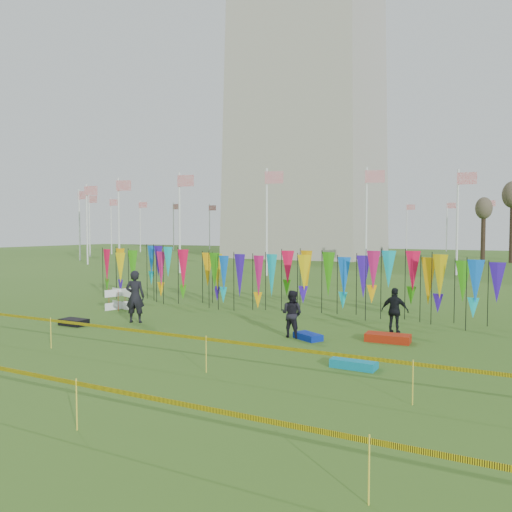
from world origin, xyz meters
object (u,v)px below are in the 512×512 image
at_px(box_kite, 122,299).
at_px(kite_bag_blue, 308,336).
at_px(kite_bag_teal, 354,364).
at_px(kite_bag_black, 74,322).
at_px(person_right, 395,311).
at_px(person_left, 135,297).
at_px(person_mid, 292,314).
at_px(kite_bag_red, 388,338).

distance_m(box_kite, kite_bag_blue, 9.58).
relative_size(box_kite, kite_bag_teal, 0.81).
relative_size(kite_bag_blue, kite_bag_black, 0.94).
bearing_deg(kite_bag_teal, person_right, 89.68).
distance_m(box_kite, kite_bag_black, 3.75).
bearing_deg(person_left, person_mid, 161.45).
xyz_separation_m(kite_bag_blue, kite_bag_black, (-8.36, -1.71, 0.02)).
height_order(person_left, kite_bag_red, person_left).
bearing_deg(box_kite, kite_bag_teal, -20.63).
bearing_deg(person_right, person_mid, 38.45).
bearing_deg(box_kite, person_mid, -11.49).
height_order(person_left, kite_bag_blue, person_left).
relative_size(person_right, kite_bag_red, 1.15).
relative_size(person_mid, kite_bag_blue, 1.61).
distance_m(person_mid, kite_bag_blue, 0.89).
xyz_separation_m(box_kite, person_mid, (8.79, -1.79, 0.30)).
bearing_deg(person_left, person_right, 173.05).
xyz_separation_m(person_left, person_mid, (6.15, 0.37, -0.22)).
xyz_separation_m(box_kite, person_right, (11.61, 0.25, 0.32)).
bearing_deg(kite_bag_red, person_left, -173.05).
bearing_deg(box_kite, kite_bag_black, -74.07).
height_order(box_kite, kite_bag_black, box_kite).
bearing_deg(person_mid, box_kite, -6.92).
relative_size(person_mid, kite_bag_teal, 1.36).
relative_size(box_kite, person_mid, 0.60).
bearing_deg(kite_bag_teal, person_left, 166.17).
bearing_deg(person_left, box_kite, -61.31).
distance_m(kite_bag_red, kite_bag_teal, 3.31).
distance_m(person_left, person_mid, 6.17).
relative_size(person_right, kite_bag_black, 1.54).
bearing_deg(box_kite, person_left, -39.30).
bearing_deg(kite_bag_blue, box_kite, 168.69).
bearing_deg(kite_bag_blue, person_left, -177.59).
distance_m(person_mid, kite_bag_black, 8.00).
bearing_deg(kite_bag_black, kite_bag_red, 13.36).
height_order(person_left, person_right, person_left).
bearing_deg(person_mid, person_left, 8.03).
bearing_deg(person_right, kite_bag_black, 22.50).
xyz_separation_m(kite_bag_red, kite_bag_black, (-10.66, -2.53, -0.01)).
relative_size(person_right, kite_bag_teal, 1.38).
height_order(person_mid, kite_bag_teal, person_mid).
relative_size(kite_bag_blue, kite_bag_teal, 0.84).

